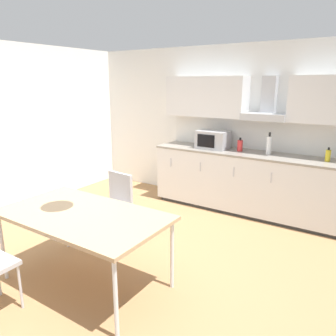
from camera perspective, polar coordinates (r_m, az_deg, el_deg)
ground_plane at (r=3.74m, az=-8.55°, el=-17.00°), size 7.38×7.87×0.02m
wall_back at (r=5.51m, az=9.76°, el=7.34°), size 5.91×0.10×2.52m
kitchen_counter at (r=5.09m, az=15.40°, el=-2.70°), size 3.27×0.64×0.93m
backsplash_tile at (r=5.22m, az=16.93°, el=5.40°), size 3.25×0.02×0.46m
upper_wall_cabinets at (r=5.01m, az=16.89°, el=11.46°), size 3.25×0.40×0.62m
microwave at (r=5.22m, az=7.84°, el=4.93°), size 0.48×0.35×0.28m
bottle_red at (r=5.09m, az=12.42°, el=3.87°), size 0.08×0.08×0.20m
bottle_white at (r=4.96m, az=17.17°, el=3.85°), size 0.08×0.08×0.32m
bottle_yellow at (r=4.81m, az=26.09°, el=1.98°), size 0.07×0.07×0.19m
dining_table at (r=3.25m, az=-14.58°, el=-8.36°), size 1.62×0.92×0.74m
chair_far_left at (r=4.10m, az=-9.19°, el=-5.69°), size 0.43×0.43×0.87m
pendant_lamp at (r=3.01m, az=-15.92°, el=10.95°), size 0.32×0.32×0.22m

